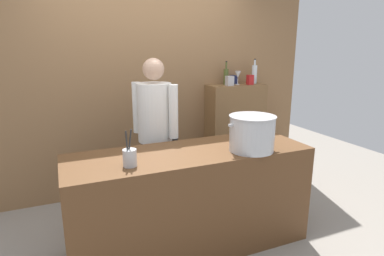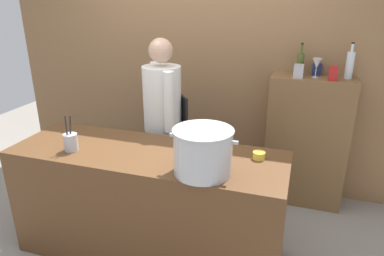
{
  "view_description": "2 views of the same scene",
  "coord_description": "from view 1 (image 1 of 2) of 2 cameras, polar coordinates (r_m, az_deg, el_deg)",
  "views": [
    {
      "loc": [
        -0.99,
        -2.37,
        1.76
      ],
      "look_at": [
        0.14,
        0.29,
        1.02
      ],
      "focal_mm": 29.78,
      "sensor_mm": 36.0,
      "label": 1
    },
    {
      "loc": [
        1.06,
        -2.16,
        2.0
      ],
      "look_at": [
        0.26,
        0.29,
        1.02
      ],
      "focal_mm": 32.78,
      "sensor_mm": 36.0,
      "label": 2
    }
  ],
  "objects": [
    {
      "name": "spice_tin_silver",
      "position": [
        4.05,
        6.75,
        8.4
      ],
      "size": [
        0.08,
        0.08,
        0.12
      ],
      "primitive_type": "cube",
      "color": "#B2B2B7",
      "rests_on": "bar_cabinet"
    },
    {
      "name": "wine_bottle_clear",
      "position": [
        4.35,
        11.11,
        9.51
      ],
      "size": [
        0.07,
        0.07,
        0.32
      ],
      "color": "silver",
      "rests_on": "bar_cabinet"
    },
    {
      "name": "spice_tin_red",
      "position": [
        4.19,
        10.36,
        8.5
      ],
      "size": [
        0.07,
        0.07,
        0.12
      ],
      "primitive_type": "cube",
      "color": "red",
      "rests_on": "bar_cabinet"
    },
    {
      "name": "spice_tin_navy",
      "position": [
        4.27,
        7.48,
        8.62
      ],
      "size": [
        0.08,
        0.08,
        0.11
      ],
      "primitive_type": "cube",
      "color": "navy",
      "rests_on": "bar_cabinet"
    },
    {
      "name": "stockpot_large",
      "position": [
        2.74,
        10.68,
        -0.92
      ],
      "size": [
        0.45,
        0.4,
        0.3
      ],
      "color": "#B7BABF",
      "rests_on": "prep_counter"
    },
    {
      "name": "ground_plane",
      "position": [
        3.12,
        -0.29,
        -20.08
      ],
      "size": [
        8.0,
        8.0,
        0.0
      ],
      "primitive_type": "plane",
      "color": "gray"
    },
    {
      "name": "bar_cabinet",
      "position": [
        4.3,
        7.66,
        -0.84
      ],
      "size": [
        0.76,
        0.32,
        1.29
      ],
      "primitive_type": "cube",
      "color": "brown",
      "rests_on": "ground_plane"
    },
    {
      "name": "wine_bottle_olive",
      "position": [
        4.14,
        6.12,
        9.22
      ],
      "size": [
        0.06,
        0.06,
        0.3
      ],
      "color": "#475123",
      "rests_on": "bar_cabinet"
    },
    {
      "name": "butter_jar",
      "position": [
        3.21,
        12.25,
        -1.1
      ],
      "size": [
        0.09,
        0.09,
        0.05
      ],
      "primitive_type": "cylinder",
      "color": "yellow",
      "rests_on": "prep_counter"
    },
    {
      "name": "brick_back_panel",
      "position": [
        3.91,
        -8.43,
        10.33
      ],
      "size": [
        4.4,
        0.1,
        3.0
      ],
      "primitive_type": "cube",
      "color": "olive",
      "rests_on": "ground_plane"
    },
    {
      "name": "utensil_crock",
      "position": [
        2.4,
        -11.09,
        -5.17
      ],
      "size": [
        0.1,
        0.1,
        0.28
      ],
      "color": "#B7BABF",
      "rests_on": "prep_counter"
    },
    {
      "name": "chef",
      "position": [
        3.22,
        -6.57,
        -0.08
      ],
      "size": [
        0.42,
        0.45,
        1.66
      ],
      "rotation": [
        0.0,
        0.0,
        2.23
      ],
      "color": "black",
      "rests_on": "ground_plane"
    },
    {
      "name": "prep_counter",
      "position": [
        2.89,
        -0.31,
        -12.68
      ],
      "size": [
        2.09,
        0.7,
        0.9
      ],
      "primitive_type": "cube",
      "color": "brown",
      "rests_on": "ground_plane"
    },
    {
      "name": "wine_glass_tall",
      "position": [
        4.16,
        8.23,
        9.39
      ],
      "size": [
        0.08,
        0.08,
        0.17
      ],
      "color": "silver",
      "rests_on": "bar_cabinet"
    }
  ]
}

